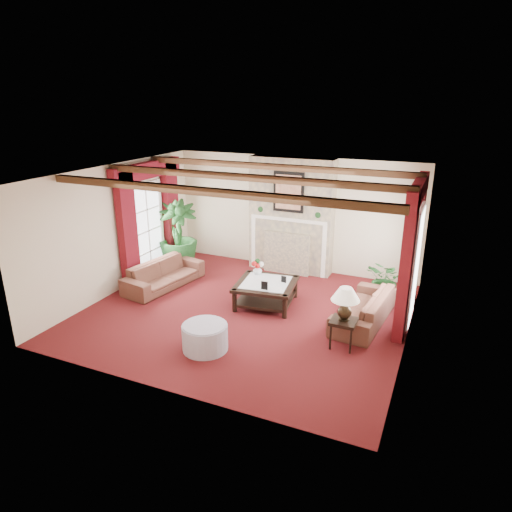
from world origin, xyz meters
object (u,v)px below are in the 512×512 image
at_px(sofa_left, 164,270).
at_px(sofa_right, 364,303).
at_px(side_table, 343,333).
at_px(coffee_table, 266,293).
at_px(ottoman, 205,337).
at_px(potted_palm, 179,249).

distance_m(sofa_left, sofa_right, 4.38).
distance_m(sofa_right, side_table, 1.08).
height_order(sofa_left, coffee_table, sofa_left).
relative_size(side_table, ottoman, 0.65).
distance_m(coffee_table, side_table, 2.09).
bearing_deg(side_table, coffee_table, 150.64).
bearing_deg(sofa_left, side_table, -93.15).
bearing_deg(coffee_table, side_table, -36.93).
height_order(coffee_table, ottoman, coffee_table).
height_order(sofa_left, sofa_right, same).
bearing_deg(potted_palm, coffee_table, -22.09).
relative_size(sofa_right, ottoman, 2.59).
relative_size(sofa_right, coffee_table, 1.71).
bearing_deg(sofa_right, sofa_left, -83.21).
height_order(sofa_right, ottoman, sofa_right).
relative_size(potted_palm, ottoman, 2.43).
xyz_separation_m(sofa_left, sofa_right, (4.38, 0.09, 0.00)).
bearing_deg(sofa_right, potted_palm, -97.29).
height_order(potted_palm, ottoman, potted_palm).
bearing_deg(sofa_right, coffee_table, -83.15).
bearing_deg(sofa_left, coffee_table, -79.09).
relative_size(sofa_left, sofa_right, 1.01).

